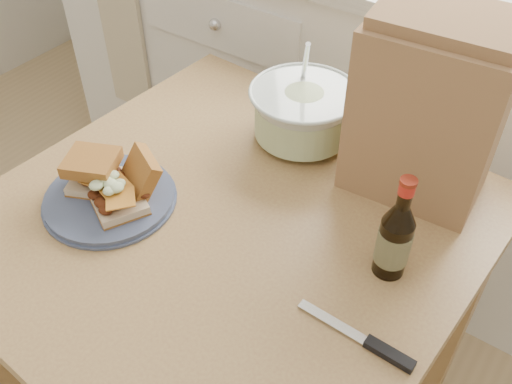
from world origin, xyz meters
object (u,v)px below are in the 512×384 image
Objects in this scene: paper_bag at (426,115)px; beer_bottle at (395,239)px; dining_table at (229,254)px; plate at (110,198)px; coleslaw_bowl at (303,115)px.

beer_bottle is at bearing -79.41° from paper_bag.
paper_bag reaches higher than dining_table.
plate reaches higher than dining_table.
plate is 0.61m from paper_bag.
paper_bag is at bearing 53.09° from dining_table.
paper_bag is (0.26, -0.00, 0.11)m from coleslaw_bowl.
dining_table is at bearing 24.54° from plate.
plate is 0.44m from coleslaw_bowl.
beer_bottle is at bearing 16.87° from plate.
dining_table is 2.77× the size of paper_bag.
plate is at bearing -152.11° from dining_table.
dining_table is 3.71× the size of plate.
beer_bottle is (0.51, 0.16, 0.07)m from plate.
paper_bag is (-0.06, 0.23, 0.09)m from beer_bottle.
paper_bag is (0.24, 0.29, 0.27)m from dining_table.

